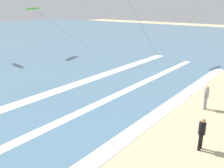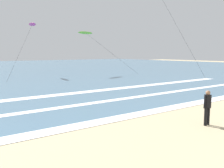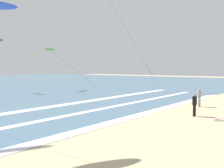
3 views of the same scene
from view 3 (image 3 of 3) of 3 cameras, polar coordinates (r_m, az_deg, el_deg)
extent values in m
cube|color=white|center=(19.57, 4.44, -6.67)|extent=(37.19, 0.95, 0.01)
cube|color=white|center=(21.17, -6.28, -5.89)|extent=(42.11, 0.68, 0.01)
cube|color=white|center=(25.20, -11.20, -4.40)|extent=(41.63, 1.07, 0.01)
cylinder|color=black|center=(20.55, 16.64, -5.19)|extent=(0.13, 0.13, 0.82)
cylinder|color=black|center=(20.37, 16.42, -5.27)|extent=(0.13, 0.13, 0.82)
cylinder|color=black|center=(20.37, 16.56, -3.28)|extent=(0.32, 0.32, 0.58)
cylinder|color=black|center=(20.54, 16.77, -3.30)|extent=(0.14, 0.10, 0.56)
cylinder|color=black|center=(20.20, 16.36, -3.41)|extent=(0.14, 0.10, 0.56)
sphere|color=#9E7051|center=(20.33, 16.58, -2.21)|extent=(0.21, 0.21, 0.21)
cylinder|color=gray|center=(25.26, 17.35, -3.57)|extent=(0.13, 0.13, 0.82)
cylinder|color=gray|center=(25.44, 17.54, -3.53)|extent=(0.13, 0.13, 0.82)
cylinder|color=gray|center=(25.28, 17.47, -1.98)|extent=(0.32, 0.32, 0.58)
cylinder|color=gray|center=(25.11, 17.29, -2.07)|extent=(0.14, 0.10, 0.56)
cylinder|color=gray|center=(25.45, 17.65, -2.00)|extent=(0.14, 0.10, 0.56)
sphere|color=tan|center=(25.24, 17.49, -1.11)|extent=(0.21, 0.21, 0.21)
ellipsoid|color=#70C628|center=(42.49, -12.65, 6.93)|extent=(3.25, 1.94, 0.43)
cylinder|color=#333333|center=(43.77, -7.62, 2.96)|extent=(7.29, 3.20, 6.02)
cylinder|color=#333333|center=(41.01, 2.93, 11.06)|extent=(4.57, 9.00, 17.61)
camera|label=1|loc=(10.29, 11.66, 20.36)|focal=37.93mm
camera|label=2|loc=(8.85, 33.82, 1.63)|focal=40.92mm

